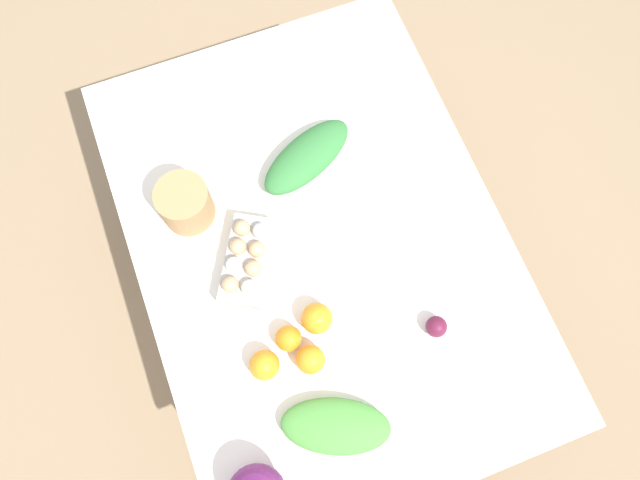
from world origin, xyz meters
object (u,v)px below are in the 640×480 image
greens_bunch_kale (336,426)px  orange_1 (288,338)px  beet_root (436,327)px  egg_carton (247,261)px  orange_3 (317,318)px  orange_2 (264,365)px  orange_0 (310,360)px  greens_bunch_beet_tops (307,157)px  paper_bag (185,204)px

greens_bunch_kale → orange_1: 0.25m
beet_root → egg_carton: bearing=49.8°
orange_3 → greens_bunch_kale: bearing=169.1°
orange_1 → orange_2: orange_2 is taller
greens_bunch_kale → orange_0: (0.17, 0.00, 0.01)m
beet_root → orange_1: 0.38m
greens_bunch_kale → orange_1: orange_1 is taller
orange_0 → orange_2: (0.03, 0.11, 0.00)m
greens_bunch_beet_tops → orange_1: greens_bunch_beet_tops is taller
orange_3 → orange_0: bearing=150.5°
greens_bunch_beet_tops → orange_1: size_ratio=4.46×
greens_bunch_beet_tops → beet_root: (-0.57, -0.15, -0.01)m
greens_bunch_kale → orange_2: size_ratio=3.49×
beet_root → orange_2: bearing=81.9°
beet_root → greens_bunch_kale: bearing=112.4°
orange_0 → greens_bunch_beet_tops: bearing=-19.6°
beet_root → orange_0: (0.04, 0.33, 0.01)m
orange_0 → orange_3: bearing=-29.5°
beet_root → orange_2: 0.45m
egg_carton → orange_0: egg_carton is taller
beet_root → orange_0: size_ratio=0.75×
greens_bunch_kale → orange_0: size_ratio=3.62×
egg_carton → paper_bag: 0.23m
orange_2 → orange_0: bearing=-103.9°
orange_0 → orange_3: (0.09, -0.05, 0.00)m
greens_bunch_beet_tops → greens_bunch_kale: size_ratio=1.12×
paper_bag → greens_bunch_kale: 0.70m
egg_carton → orange_1: egg_carton is taller
orange_0 → orange_3: size_ratio=0.92×
paper_bag → orange_2: paper_bag is taller
egg_carton → beet_root: 0.52m
paper_bag → greens_bunch_kale: bearing=-165.9°
paper_bag → greens_bunch_beet_tops: paper_bag is taller
orange_0 → orange_3: 0.11m
beet_root → greens_bunch_beet_tops: bearing=14.4°
beet_root → orange_2: size_ratio=0.72×
egg_carton → greens_bunch_kale: (-0.48, -0.07, -0.01)m
orange_0 → beet_root: bearing=-96.1°
paper_bag → orange_0: (-0.51, -0.17, -0.03)m
orange_1 → orange_2: bearing=118.3°
greens_bunch_kale → beet_root: greens_bunch_kale is taller
greens_bunch_beet_tops → paper_bag: bearing=94.1°
greens_bunch_beet_tops → greens_bunch_kale: bearing=165.1°
greens_bunch_beet_tops → beet_root: 0.59m
beet_root → orange_1: size_ratio=0.82×
paper_bag → orange_0: size_ratio=1.92×
orange_1 → beet_root: bearing=-106.2°
paper_bag → orange_2: size_ratio=1.85×
egg_carton → orange_3: size_ratio=3.25×
orange_2 → greens_bunch_beet_tops: bearing=-31.0°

